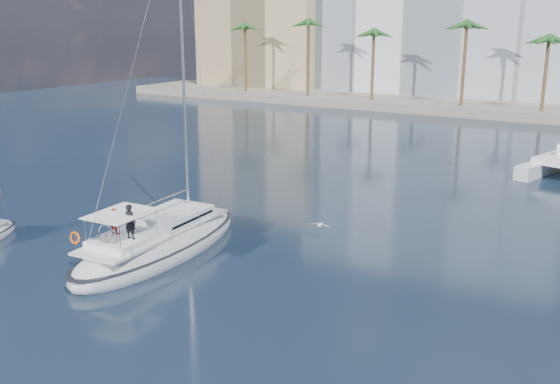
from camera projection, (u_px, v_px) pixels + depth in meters
The scene contains 8 objects.
ground at pixel (254, 252), 33.31m from camera, with size 160.00×160.00×0.00m, color black.
quay at pixel (504, 109), 83.55m from camera, with size 120.00×14.00×1.20m, color gray.
building_modern at pixel (449, 8), 95.90m from camera, with size 42.00×16.00×28.00m, color white.
building_tan_left at pixel (270, 27), 108.33m from camera, with size 22.00×14.00×22.00m, color tan.
palm_left at pixel (273, 33), 94.62m from camera, with size 3.60×3.60×12.30m.
palm_centre at pixel (505, 35), 77.69m from camera, with size 3.60×3.60×12.30m.
main_sloop at pixel (160, 243), 33.02m from camera, with size 4.76×12.92×18.87m.
seagull at pixel (320, 225), 35.18m from camera, with size 1.21×0.52×0.22m.
Camera 1 is at (17.34, -26.08, 11.90)m, focal length 40.00 mm.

